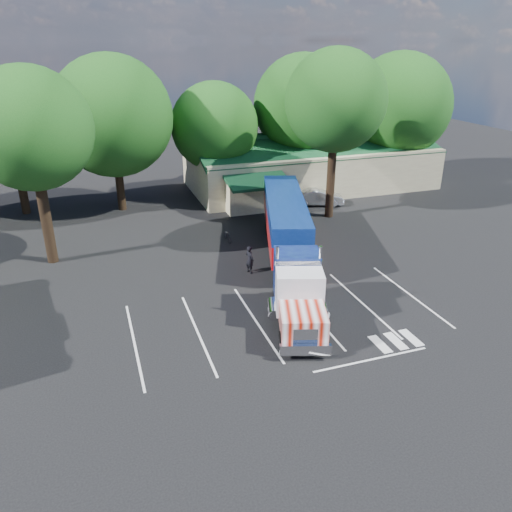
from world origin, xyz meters
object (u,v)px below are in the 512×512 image
object	(u,v)px
semi_truck	(288,233)
silver_sedan	(318,197)
woman	(250,259)
bicycle	(228,235)

from	to	relation	value
semi_truck	silver_sedan	size ratio (longest dim) A/B	4.34
semi_truck	woman	distance (m)	3.02
woman	silver_sedan	xyz separation A→B (m)	(10.40, 11.67, -0.18)
woman	silver_sedan	bearing A→B (deg)	-63.24
semi_truck	bicycle	distance (m)	6.53
semi_truck	silver_sedan	bearing A→B (deg)	73.89
woman	silver_sedan	distance (m)	15.63
woman	bicycle	xyz separation A→B (m)	(0.20, 5.86, -0.50)
semi_truck	bicycle	size ratio (longest dim) A/B	12.49
bicycle	silver_sedan	size ratio (longest dim) A/B	0.35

